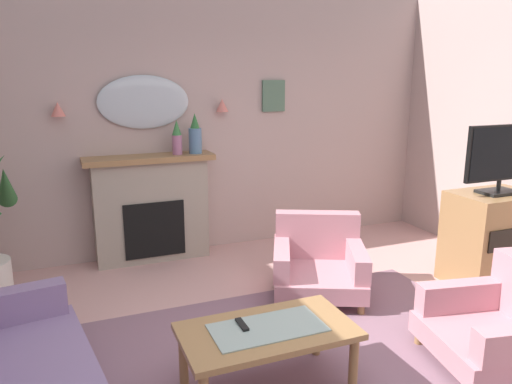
{
  "coord_description": "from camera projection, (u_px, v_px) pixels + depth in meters",
  "views": [
    {
      "loc": [
        -1.52,
        -2.51,
        2.0
      ],
      "look_at": [
        0.15,
        1.63,
        0.92
      ],
      "focal_mm": 34.41,
      "sensor_mm": 36.0,
      "label": 1
    }
  ],
  "objects": [
    {
      "name": "mantel_vase_right",
      "position": [
        195.0,
        136.0,
        5.28
      ],
      "size": [
        0.14,
        0.14,
        0.43
      ],
      "color": "#4C7093",
      "rests_on": "fireplace"
    },
    {
      "name": "armchair_by_coffee_table",
      "position": [
        504.0,
        324.0,
        3.4
      ],
      "size": [
        0.96,
        0.94,
        0.71
      ],
      "color": "#B77A84",
      "rests_on": "ground"
    },
    {
      "name": "wall_mirror",
      "position": [
        144.0,
        102.0,
        5.17
      ],
      "size": [
        0.96,
        0.06,
        0.56
      ],
      "primitive_type": "ellipsoid",
      "color": "#B2BCC6"
    },
    {
      "name": "wall_sconce_left",
      "position": [
        58.0,
        109.0,
        4.83
      ],
      "size": [
        0.14,
        0.14,
        0.14
      ],
      "primitive_type": "cone",
      "color": "#D17066"
    },
    {
      "name": "coffee_table",
      "position": [
        267.0,
        336.0,
        3.1
      ],
      "size": [
        1.1,
        0.6,
        0.45
      ],
      "color": "olive",
      "rests_on": "ground"
    },
    {
      "name": "mantel_vase_centre",
      "position": [
        177.0,
        138.0,
        5.21
      ],
      "size": [
        0.1,
        0.1,
        0.37
      ],
      "color": "#9E6084",
      "rests_on": "fireplace"
    },
    {
      "name": "wall_sconce_right",
      "position": [
        222.0,
        105.0,
        5.44
      ],
      "size": [
        0.14,
        0.14,
        0.14
      ],
      "primitive_type": "cone",
      "color": "#D17066"
    },
    {
      "name": "armchair_near_fireplace",
      "position": [
        318.0,
        261.0,
        4.55
      ],
      "size": [
        1.07,
        1.08,
        0.71
      ],
      "color": "#B77A84",
      "rests_on": "ground"
    },
    {
      "name": "framed_picture",
      "position": [
        273.0,
        96.0,
        5.71
      ],
      "size": [
        0.28,
        0.03,
        0.36
      ],
      "primitive_type": "cube",
      "color": "#4C6B56"
    },
    {
      "name": "tv_remote",
      "position": [
        242.0,
        325.0,
        3.1
      ],
      "size": [
        0.04,
        0.16,
        0.02
      ],
      "primitive_type": "cube",
      "color": "black",
      "rests_on": "coffee_table"
    },
    {
      "name": "patterned_rug",
      "position": [
        312.0,
        364.0,
        3.46
      ],
      "size": [
        3.2,
        2.4,
        0.01
      ],
      "primitive_type": "cube",
      "color": "#7F5B6B",
      "rests_on": "ground"
    },
    {
      "name": "tv_flatscreen",
      "position": [
        502.0,
        157.0,
        4.54
      ],
      "size": [
        0.84,
        0.24,
        0.65
      ],
      "color": "black",
      "rests_on": "tv_cabinet"
    },
    {
      "name": "floral_couch",
      "position": [
        0.0,
        379.0,
        2.77
      ],
      "size": [
        1.09,
        1.81,
        0.76
      ],
      "color": "gray",
      "rests_on": "ground"
    },
    {
      "name": "fireplace",
      "position": [
        152.0,
        209.0,
        5.31
      ],
      "size": [
        1.36,
        0.36,
        1.16
      ],
      "color": "gray",
      "rests_on": "ground"
    },
    {
      "name": "wall_back",
      "position": [
        202.0,
        122.0,
        5.53
      ],
      "size": [
        6.67,
        0.1,
        2.95
      ],
      "primitive_type": "cube",
      "color": "#B29993",
      "rests_on": "ground"
    },
    {
      "name": "tv_cabinet",
      "position": [
        491.0,
        238.0,
        4.75
      ],
      "size": [
        0.8,
        0.57,
        0.9
      ],
      "color": "olive",
      "rests_on": "ground"
    }
  ]
}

